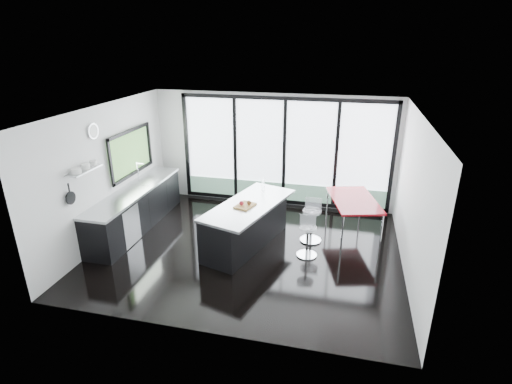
% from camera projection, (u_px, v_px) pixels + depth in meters
% --- Properties ---
extents(floor, '(6.00, 5.00, 0.00)m').
position_uv_depth(floor, '(248.00, 249.00, 8.12)').
color(floor, black).
rests_on(floor, ground).
extents(ceiling, '(6.00, 5.00, 0.00)m').
position_uv_depth(ceiling, '(247.00, 111.00, 7.09)').
color(ceiling, white).
rests_on(ceiling, wall_back).
extents(wall_back, '(6.00, 0.09, 2.80)m').
position_uv_depth(wall_back, '(283.00, 157.00, 9.82)').
color(wall_back, silver).
rests_on(wall_back, ground).
extents(wall_front, '(6.00, 0.00, 2.80)m').
position_uv_depth(wall_front, '(200.00, 248.00, 5.34)').
color(wall_front, silver).
rests_on(wall_front, ground).
extents(wall_left, '(0.26, 5.00, 2.80)m').
position_uv_depth(wall_left, '(115.00, 162.00, 8.43)').
color(wall_left, silver).
rests_on(wall_left, ground).
extents(wall_right, '(0.00, 5.00, 2.80)m').
position_uv_depth(wall_right, '(414.00, 199.00, 6.95)').
color(wall_right, silver).
rests_on(wall_right, ground).
extents(counter_cabinets, '(0.69, 3.24, 1.36)m').
position_uv_depth(counter_cabinets, '(136.00, 208.00, 8.88)').
color(counter_cabinets, black).
rests_on(counter_cabinets, floor).
extents(island, '(1.57, 2.48, 1.22)m').
position_uv_depth(island, '(246.00, 224.00, 8.14)').
color(island, black).
rests_on(island, floor).
extents(bar_stool_near, '(0.46, 0.46, 0.64)m').
position_uv_depth(bar_stool_near, '(307.00, 241.00, 7.77)').
color(bar_stool_near, silver).
rests_on(bar_stool_near, floor).
extents(bar_stool_far, '(0.46, 0.46, 0.71)m').
position_uv_depth(bar_stool_far, '(311.00, 226.00, 8.33)').
color(bar_stool_far, silver).
rests_on(bar_stool_far, floor).
extents(red_table, '(1.27, 1.73, 0.83)m').
position_uv_depth(red_table, '(352.00, 217.00, 8.58)').
color(red_table, maroon).
rests_on(red_table, floor).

